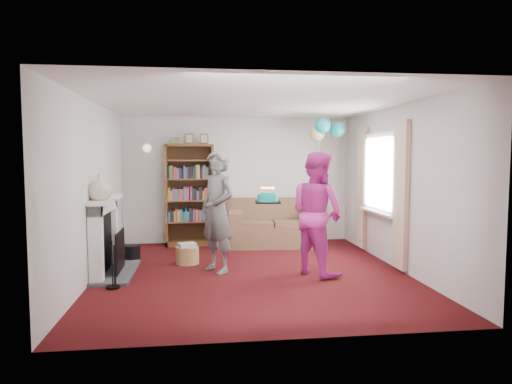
{
  "coord_description": "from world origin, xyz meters",
  "views": [
    {
      "loc": [
        -0.77,
        -6.61,
        1.73
      ],
      "look_at": [
        0.14,
        0.6,
        1.15
      ],
      "focal_mm": 32.0,
      "sensor_mm": 36.0,
      "label": 1
    }
  ],
  "objects": [
    {
      "name": "mantel_vase",
      "position": [
        -2.12,
        -0.15,
        1.3
      ],
      "size": [
        0.4,
        0.4,
        0.36
      ],
      "primitive_type": "imported",
      "rotation": [
        0.0,
        0.0,
        0.19
      ],
      "color": "beige",
      "rests_on": "fireplace"
    },
    {
      "name": "wall_sconce",
      "position": [
        -1.75,
        2.36,
        1.88
      ],
      "size": [
        0.16,
        0.23,
        0.16
      ],
      "color": "gold",
      "rests_on": "ground"
    },
    {
      "name": "fireplace",
      "position": [
        -2.09,
        0.19,
        0.51
      ],
      "size": [
        0.55,
        1.8,
        1.12
      ],
      "color": "#3F3F42",
      "rests_on": "ground"
    },
    {
      "name": "ceiling",
      "position": [
        0.0,
        0.0,
        2.5
      ],
      "size": [
        4.5,
        5.0,
        0.01
      ],
      "primitive_type": "cube",
      "color": "white",
      "rests_on": "wall_back"
    },
    {
      "name": "wall_left",
      "position": [
        -2.26,
        0.0,
        1.25
      ],
      "size": [
        0.02,
        5.0,
        2.5
      ],
      "primitive_type": "cube",
      "color": "silver",
      "rests_on": "ground"
    },
    {
      "name": "birthday_cake",
      "position": [
        0.22,
        -0.13,
        1.12
      ],
      "size": [
        0.36,
        0.36,
        0.22
      ],
      "rotation": [
        0.0,
        0.0,
        -0.1
      ],
      "color": "black",
      "rests_on": "ground"
    },
    {
      "name": "person_magenta",
      "position": [
        0.93,
        -0.17,
        0.9
      ],
      "size": [
        1.04,
        1.1,
        1.79
      ],
      "primitive_type": "imported",
      "rotation": [
        0.0,
        0.0,
        2.14
      ],
      "color": "#BB2584",
      "rests_on": "ground"
    },
    {
      "name": "sofa",
      "position": [
        0.63,
        2.07,
        0.34
      ],
      "size": [
        1.69,
        0.89,
        0.89
      ],
      "rotation": [
        0.0,
        0.0,
        -0.07
      ],
      "color": "brown",
      "rests_on": "ground"
    },
    {
      "name": "ground",
      "position": [
        0.0,
        0.0,
        0.0
      ],
      "size": [
        5.0,
        5.0,
        0.0
      ],
      "primitive_type": "plane",
      "color": "black",
      "rests_on": "ground"
    },
    {
      "name": "person_striped",
      "position": [
        -0.5,
        0.12,
        0.91
      ],
      "size": [
        0.74,
        0.79,
        1.81
      ],
      "primitive_type": "imported",
      "rotation": [
        0.0,
        0.0,
        -0.94
      ],
      "color": "black",
      "rests_on": "ground"
    },
    {
      "name": "wall_back",
      "position": [
        0.0,
        2.51,
        1.25
      ],
      "size": [
        4.5,
        0.02,
        2.5
      ],
      "primitive_type": "cube",
      "color": "silver",
      "rests_on": "ground"
    },
    {
      "name": "window_bay",
      "position": [
        2.21,
        0.6,
        1.2
      ],
      "size": [
        0.14,
        2.02,
        2.2
      ],
      "color": "white",
      "rests_on": "ground"
    },
    {
      "name": "bookcase",
      "position": [
        -0.95,
        2.3,
        0.96
      ],
      "size": [
        0.92,
        0.42,
        2.16
      ],
      "color": "#472B14",
      "rests_on": "ground"
    },
    {
      "name": "balloons",
      "position": [
        1.57,
        1.66,
        2.22
      ],
      "size": [
        0.62,
        0.67,
        1.76
      ],
      "color": "#3F3F3F",
      "rests_on": "ground"
    },
    {
      "name": "wall_right",
      "position": [
        2.26,
        0.0,
        1.25
      ],
      "size": [
        0.02,
        5.0,
        2.5
      ],
      "primitive_type": "cube",
      "color": "silver",
      "rests_on": "ground"
    },
    {
      "name": "wicker_basket",
      "position": [
        -0.96,
        0.69,
        0.15
      ],
      "size": [
        0.37,
        0.37,
        0.34
      ],
      "rotation": [
        0.0,
        0.0,
        0.35
      ],
      "color": "#A37F4C",
      "rests_on": "ground"
    }
  ]
}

